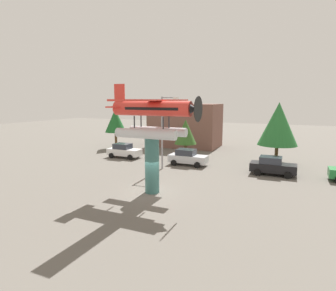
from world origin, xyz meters
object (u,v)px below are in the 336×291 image
(car_far_black, at_px, (272,166))
(storefront_building, at_px, (185,125))
(display_pedestal, at_px, (152,165))
(car_mid_silver, at_px, (188,157))
(floatplane_monument, at_px, (153,115))
(tree_east, at_px, (186,132))
(tree_west, at_px, (115,121))
(streetlight_primary, at_px, (164,127))
(car_near_white, at_px, (124,151))
(tree_center_back, at_px, (278,124))

(car_far_black, relative_size, storefront_building, 0.41)
(display_pedestal, relative_size, car_mid_silver, 1.03)
(floatplane_monument, xyz_separation_m, tree_east, (-2.51, 13.59, -2.79))
(car_far_black, relative_size, tree_west, 0.72)
(display_pedestal, bearing_deg, streetlight_primary, 108.06)
(car_near_white, xyz_separation_m, streetlight_primary, (7.00, -3.25, 3.47))
(display_pedestal, xyz_separation_m, streetlight_primary, (-2.35, 7.22, 2.18))
(car_far_black, height_order, tree_center_back, tree_center_back)
(display_pedestal, relative_size, car_near_white, 1.03)
(car_near_white, height_order, car_mid_silver, same)
(car_mid_silver, relative_size, tree_center_back, 0.61)
(display_pedestal, bearing_deg, tree_east, 99.95)
(car_far_black, bearing_deg, floatplane_monument, -130.44)
(car_far_black, bearing_deg, tree_center_back, 89.08)
(display_pedestal, bearing_deg, car_near_white, 131.78)
(car_mid_silver, height_order, car_far_black, same)
(car_mid_silver, height_order, storefront_building, storefront_building)
(display_pedestal, xyz_separation_m, car_near_white, (-9.36, 10.47, -1.29))
(floatplane_monument, bearing_deg, storefront_building, 105.02)
(floatplane_monument, xyz_separation_m, tree_west, (-14.40, 15.92, -1.93))
(streetlight_primary, bearing_deg, floatplane_monument, -71.01)
(floatplane_monument, height_order, streetlight_primary, floatplane_monument)
(car_mid_silver, relative_size, tree_east, 0.88)
(car_far_black, distance_m, tree_center_back, 5.65)
(display_pedestal, height_order, streetlight_primary, streetlight_primary)
(display_pedestal, distance_m, car_mid_silver, 10.01)
(car_near_white, relative_size, tree_east, 0.88)
(car_mid_silver, bearing_deg, floatplane_monument, -85.05)
(display_pedestal, xyz_separation_m, tree_center_back, (8.19, 13.66, 2.39))
(floatplane_monument, bearing_deg, car_near_white, 132.58)
(streetlight_primary, bearing_deg, storefront_building, 102.40)
(streetlight_primary, bearing_deg, display_pedestal, -71.94)
(car_near_white, xyz_separation_m, car_mid_silver, (8.63, -0.57, 0.00))
(display_pedestal, distance_m, streetlight_primary, 7.90)
(car_mid_silver, distance_m, tree_center_back, 10.35)
(storefront_building, height_order, tree_west, storefront_building)
(streetlight_primary, distance_m, tree_east, 6.47)
(streetlight_primary, distance_m, tree_west, 14.75)
(tree_west, bearing_deg, storefront_building, 35.07)
(car_near_white, height_order, storefront_building, storefront_building)
(car_near_white, bearing_deg, tree_east, 24.07)
(car_mid_silver, xyz_separation_m, car_far_black, (8.84, -0.53, 0.00))
(display_pedestal, relative_size, tree_west, 0.75)
(car_near_white, distance_m, tree_east, 7.99)
(floatplane_monument, relative_size, storefront_building, 1.01)
(car_near_white, xyz_separation_m, tree_east, (6.97, 3.12, 2.34))
(streetlight_primary, relative_size, tree_west, 1.28)
(tree_center_back, bearing_deg, tree_east, -179.63)
(display_pedestal, distance_m, tree_east, 13.84)
(floatplane_monument, height_order, car_mid_silver, floatplane_monument)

